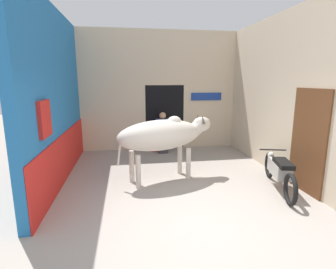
{
  "coord_description": "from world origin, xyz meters",
  "views": [
    {
      "loc": [
        -1.08,
        -3.73,
        2.26
      ],
      "look_at": [
        -0.14,
        2.14,
        1.02
      ],
      "focal_mm": 28.0,
      "sensor_mm": 36.0,
      "label": 1
    }
  ],
  "objects_px": {
    "cow": "(164,135)",
    "shopkeeper_seated": "(163,132)",
    "motorcycle_near": "(279,170)",
    "plastic_stool": "(154,144)"
  },
  "relations": [
    {
      "from": "cow",
      "to": "plastic_stool",
      "type": "height_order",
      "value": "cow"
    },
    {
      "from": "cow",
      "to": "shopkeeper_seated",
      "type": "bearing_deg",
      "value": 82.62
    },
    {
      "from": "shopkeeper_seated",
      "to": "motorcycle_near",
      "type": "bearing_deg",
      "value": -58.51
    },
    {
      "from": "cow",
      "to": "motorcycle_near",
      "type": "relative_size",
      "value": 1.21
    },
    {
      "from": "shopkeeper_seated",
      "to": "plastic_stool",
      "type": "distance_m",
      "value": 0.53
    },
    {
      "from": "cow",
      "to": "motorcycle_near",
      "type": "height_order",
      "value": "cow"
    },
    {
      "from": "cow",
      "to": "plastic_stool",
      "type": "distance_m",
      "value": 2.63
    },
    {
      "from": "motorcycle_near",
      "to": "shopkeeper_seated",
      "type": "relative_size",
      "value": 1.55
    },
    {
      "from": "cow",
      "to": "shopkeeper_seated",
      "type": "relative_size",
      "value": 1.87
    },
    {
      "from": "plastic_stool",
      "to": "cow",
      "type": "bearing_deg",
      "value": -90.96
    }
  ]
}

